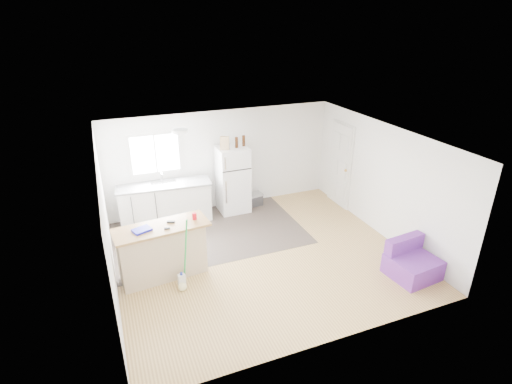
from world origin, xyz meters
The scene contains 19 objects.
room centered at (0.00, 0.00, 1.20)m, with size 5.51×5.01×2.41m.
vinyl_zone centered at (-0.73, 1.25, 0.00)m, with size 4.05×2.50×0.00m, color #362F29.
window centered at (-1.55, 2.49, 1.55)m, with size 1.18×0.06×0.98m.
interior_door centered at (2.72, 1.55, 1.02)m, with size 0.11×0.92×2.10m.
ceiling_fixture centered at (-1.20, 1.20, 2.36)m, with size 0.30×0.30×0.07m, color white.
kitchen_cabinets centered at (-1.47, 2.18, 0.47)m, with size 2.12×0.82×1.21m.
peninsula centered at (-1.90, 0.05, 0.51)m, with size 1.70×0.79×1.01m.
refrigerator centered at (0.15, 2.15, 0.80)m, with size 0.71×0.68×1.60m.
cooler centered at (0.70, 2.20, 0.16)m, with size 0.45×0.33×0.32m.
purple_seat centered at (2.30, -1.60, 0.24)m, with size 0.88×0.84×0.67m.
cleaner_jug centered at (-1.67, -0.39, 0.12)m, with size 0.14×0.10×0.28m.
mop centered at (-1.66, -0.47, 0.23)m, with size 0.26×0.38×1.38m.
red_cup centered at (-1.27, 0.10, 1.07)m, with size 0.08×0.08×0.12m, color red.
blue_tray centered at (-2.21, 0.02, 1.03)m, with size 0.30×0.22×0.04m, color #1315B6.
tool_a centered at (-1.69, 0.13, 1.03)m, with size 0.14×0.05×0.03m, color black.
tool_b centered at (-1.80, -0.08, 1.03)m, with size 0.10×0.04×0.03m, color black.
cardboard_box centered at (-0.05, 2.07, 1.75)m, with size 0.20×0.10×0.30m, color tan.
bottle_left centered at (0.24, 2.09, 1.72)m, with size 0.07×0.07×0.25m, color #381B0A.
bottle_right centered at (0.44, 2.17, 1.72)m, with size 0.07×0.07×0.25m, color #381B0A.
Camera 1 is at (-2.60, -6.24, 4.37)m, focal length 28.00 mm.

